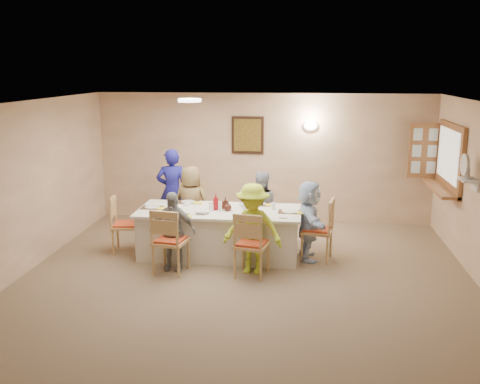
# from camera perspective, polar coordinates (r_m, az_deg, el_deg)

# --- Properties ---
(ground) EXTENTS (7.00, 7.00, 0.00)m
(ground) POSITION_cam_1_polar(r_m,az_deg,el_deg) (7.41, 0.25, -10.43)
(ground) COLOR #7C6651
(room_walls) EXTENTS (7.00, 7.00, 7.00)m
(room_walls) POSITION_cam_1_polar(r_m,az_deg,el_deg) (6.95, 0.26, 1.10)
(room_walls) COLOR tan
(room_walls) RESTS_ON ground
(wall_picture) EXTENTS (0.62, 0.05, 0.72)m
(wall_picture) POSITION_cam_1_polar(r_m,az_deg,el_deg) (10.35, 0.81, 6.09)
(wall_picture) COLOR black
(wall_picture) RESTS_ON room_walls
(wall_sconce) EXTENTS (0.26, 0.09, 0.18)m
(wall_sconce) POSITION_cam_1_polar(r_m,az_deg,el_deg) (10.25, 7.54, 7.04)
(wall_sconce) COLOR white
(wall_sconce) RESTS_ON room_walls
(ceiling_light) EXTENTS (0.36, 0.36, 0.05)m
(ceiling_light) POSITION_cam_1_polar(r_m,az_deg,el_deg) (8.46, -5.38, 9.71)
(ceiling_light) COLOR white
(ceiling_light) RESTS_ON room_walls
(serving_hatch) EXTENTS (0.06, 1.50, 1.15)m
(serving_hatch) POSITION_cam_1_polar(r_m,az_deg,el_deg) (9.58, 21.49, 3.41)
(serving_hatch) COLOR #935B35
(serving_hatch) RESTS_ON room_walls
(hatch_sill) EXTENTS (0.30, 1.50, 0.05)m
(hatch_sill) POSITION_cam_1_polar(r_m,az_deg,el_deg) (9.65, 20.54, 0.37)
(hatch_sill) COLOR #935B35
(hatch_sill) RESTS_ON room_walls
(shutter_door) EXTENTS (0.55, 0.04, 1.00)m
(shutter_door) POSITION_cam_1_polar(r_m,az_deg,el_deg) (10.25, 19.04, 4.18)
(shutter_door) COLOR #935B35
(shutter_door) RESTS_ON room_walls
(fan_shelf) EXTENTS (0.22, 0.36, 0.03)m
(fan_shelf) POSITION_cam_1_polar(r_m,az_deg,el_deg) (8.30, 23.17, 1.19)
(fan_shelf) COLOR white
(fan_shelf) RESTS_ON room_walls
(desk_fan) EXTENTS (0.30, 0.30, 0.28)m
(desk_fan) POSITION_cam_1_polar(r_m,az_deg,el_deg) (8.26, 23.06, 2.22)
(desk_fan) COLOR #A5A5A8
(desk_fan) RESTS_ON fan_shelf
(dining_table) EXTENTS (2.59, 1.10, 0.76)m
(dining_table) POSITION_cam_1_polar(r_m,az_deg,el_deg) (8.61, -2.20, -4.36)
(dining_table) COLOR silver
(dining_table) RESTS_ON ground
(chair_back_left) EXTENTS (0.54, 0.54, 0.98)m
(chair_back_left) POSITION_cam_1_polar(r_m,az_deg,el_deg) (9.44, -5.05, -2.12)
(chair_back_left) COLOR tan
(chair_back_left) RESTS_ON ground
(chair_back_right) EXTENTS (0.44, 0.44, 0.91)m
(chair_back_right) POSITION_cam_1_polar(r_m,az_deg,el_deg) (9.28, 2.23, -2.59)
(chair_back_right) COLOR tan
(chair_back_right) RESTS_ON ground
(chair_front_left) EXTENTS (0.55, 0.55, 0.99)m
(chair_front_left) POSITION_cam_1_polar(r_m,az_deg,el_deg) (7.94, -7.41, -5.08)
(chair_front_left) COLOR tan
(chair_front_left) RESTS_ON ground
(chair_front_right) EXTENTS (0.55, 0.55, 0.98)m
(chair_front_right) POSITION_cam_1_polar(r_m,az_deg,el_deg) (7.75, 1.27, -5.49)
(chair_front_right) COLOR tan
(chair_front_right) RESTS_ON ground
(chair_left_end) EXTENTS (0.51, 0.51, 0.93)m
(chair_left_end) POSITION_cam_1_polar(r_m,az_deg,el_deg) (8.95, -12.07, -3.38)
(chair_left_end) COLOR tan
(chair_left_end) RESTS_ON ground
(chair_right_end) EXTENTS (0.56, 0.56, 0.99)m
(chair_right_end) POSITION_cam_1_polar(r_m,az_deg,el_deg) (8.48, 8.22, -3.94)
(chair_right_end) COLOR tan
(chair_right_end) RESTS_ON ground
(diner_back_left) EXTENTS (0.79, 0.63, 1.33)m
(diner_back_left) POSITION_cam_1_polar(r_m,az_deg,el_deg) (9.28, -5.22, -1.27)
(diner_back_left) COLOR olive
(diner_back_left) RESTS_ON ground
(diner_back_right) EXTENTS (0.75, 0.65, 1.26)m
(diner_back_right) POSITION_cam_1_polar(r_m,az_deg,el_deg) (9.12, 2.18, -1.71)
(diner_back_right) COLOR #969AAE
(diner_back_right) RESTS_ON ground
(diner_front_left) EXTENTS (0.73, 0.35, 1.19)m
(diner_front_left) POSITION_cam_1_polar(r_m,az_deg,el_deg) (8.03, -7.22, -4.13)
(diner_front_left) COLOR gray
(diner_front_left) RESTS_ON ground
(diner_front_right) EXTENTS (0.99, 0.71, 1.35)m
(diner_front_right) POSITION_cam_1_polar(r_m,az_deg,el_deg) (7.81, 1.36, -3.95)
(diner_front_right) COLOR #BDD92D
(diner_front_right) RESTS_ON ground
(diner_right_end) EXTENTS (1.26, 0.64, 1.27)m
(diner_right_end) POSITION_cam_1_polar(r_m,az_deg,el_deg) (8.44, 7.37, -3.03)
(diner_right_end) COLOR #C4D9FA
(diner_right_end) RESTS_ON ground
(caregiver) EXTENTS (0.70, 0.57, 1.55)m
(caregiver) POSITION_cam_1_polar(r_m,az_deg,el_deg) (9.80, -7.24, 0.11)
(caregiver) COLOR navy
(caregiver) RESTS_ON ground
(placemat_fl) EXTENTS (0.36, 0.27, 0.01)m
(placemat_fl) POSITION_cam_1_polar(r_m,az_deg,el_deg) (8.22, -6.82, -2.50)
(placemat_fl) COLOR #472B19
(placemat_fl) RESTS_ON dining_table
(plate_fl) EXTENTS (0.25, 0.25, 0.02)m
(plate_fl) POSITION_cam_1_polar(r_m,az_deg,el_deg) (8.22, -6.82, -2.43)
(plate_fl) COLOR white
(plate_fl) RESTS_ON dining_table
(napkin_fl) EXTENTS (0.14, 0.14, 0.01)m
(napkin_fl) POSITION_cam_1_polar(r_m,az_deg,el_deg) (8.13, -5.67, -2.59)
(napkin_fl) COLOR yellow
(napkin_fl) RESTS_ON dining_table
(placemat_fr) EXTENTS (0.35, 0.26, 0.01)m
(placemat_fr) POSITION_cam_1_polar(r_m,az_deg,el_deg) (8.03, 1.54, -2.79)
(placemat_fr) COLOR #472B19
(placemat_fr) RESTS_ON dining_table
(plate_fr) EXTENTS (0.26, 0.26, 0.02)m
(plate_fr) POSITION_cam_1_polar(r_m,az_deg,el_deg) (8.03, 1.54, -2.72)
(plate_fr) COLOR white
(plate_fr) RESTS_ON dining_table
(napkin_fr) EXTENTS (0.13, 0.13, 0.01)m
(napkin_fr) POSITION_cam_1_polar(r_m,az_deg,el_deg) (7.96, 2.80, -2.88)
(napkin_fr) COLOR yellow
(napkin_fr) RESTS_ON dining_table
(placemat_bl) EXTENTS (0.34, 0.25, 0.01)m
(placemat_bl) POSITION_cam_1_polar(r_m,az_deg,el_deg) (9.01, -5.58, -1.08)
(placemat_bl) COLOR #472B19
(placemat_bl) RESTS_ON dining_table
(plate_bl) EXTENTS (0.23, 0.23, 0.01)m
(plate_bl) POSITION_cam_1_polar(r_m,az_deg,el_deg) (9.01, -5.58, -1.02)
(plate_bl) COLOR white
(plate_bl) RESTS_ON dining_table
(napkin_bl) EXTENTS (0.15, 0.15, 0.01)m
(napkin_bl) POSITION_cam_1_polar(r_m,az_deg,el_deg) (8.93, -4.52, -1.15)
(napkin_bl) COLOR yellow
(napkin_bl) RESTS_ON dining_table
(placemat_br) EXTENTS (0.36, 0.27, 0.01)m
(placemat_br) POSITION_cam_1_polar(r_m,az_deg,el_deg) (8.84, 2.05, -1.32)
(placemat_br) COLOR #472B19
(placemat_br) RESTS_ON dining_table
(plate_br) EXTENTS (0.23, 0.23, 0.01)m
(plate_br) POSITION_cam_1_polar(r_m,az_deg,el_deg) (8.83, 2.05, -1.25)
(plate_br) COLOR white
(plate_br) RESTS_ON dining_table
(napkin_br) EXTENTS (0.14, 0.14, 0.01)m
(napkin_br) POSITION_cam_1_polar(r_m,az_deg,el_deg) (8.77, 3.20, -1.39)
(napkin_br) COLOR yellow
(napkin_br) RESTS_ON dining_table
(placemat_le) EXTENTS (0.35, 0.26, 0.01)m
(placemat_le) POSITION_cam_1_polar(r_m,az_deg,el_deg) (8.74, -9.37, -1.65)
(placemat_le) COLOR #472B19
(placemat_le) RESTS_ON dining_table
(plate_le) EXTENTS (0.23, 0.23, 0.01)m
(plate_le) POSITION_cam_1_polar(r_m,az_deg,el_deg) (8.74, -9.37, -1.58)
(plate_le) COLOR white
(plate_le) RESTS_ON dining_table
(napkin_le) EXTENTS (0.14, 0.14, 0.01)m
(napkin_le) POSITION_cam_1_polar(r_m,az_deg,el_deg) (8.64, -8.31, -1.73)
(napkin_le) COLOR yellow
(napkin_le) RESTS_ON dining_table
(placemat_re) EXTENTS (0.36, 0.27, 0.01)m
(placemat_re) POSITION_cam_1_polar(r_m,az_deg,el_deg) (8.40, 5.35, -2.12)
(placemat_re) COLOR #472B19
(placemat_re) RESTS_ON dining_table
(plate_re) EXTENTS (0.26, 0.26, 0.02)m
(plate_re) POSITION_cam_1_polar(r_m,az_deg,el_deg) (8.40, 5.35, -2.05)
(plate_re) COLOR white
(plate_re) RESTS_ON dining_table
(napkin_re) EXTENTS (0.14, 0.14, 0.01)m
(napkin_re) POSITION_cam_1_polar(r_m,az_deg,el_deg) (8.35, 6.57, -2.20)
(napkin_re) COLOR yellow
(napkin_re) RESTS_ON dining_table
(teacup_a) EXTENTS (0.10, 0.10, 0.08)m
(teacup_a) POSITION_cam_1_polar(r_m,az_deg,el_deg) (8.36, -7.87, -2.01)
(teacup_a) COLOR white
(teacup_a) RESTS_ON dining_table
(teacup_b) EXTENTS (0.14, 0.14, 0.09)m
(teacup_b) POSITION_cam_1_polar(r_m,az_deg,el_deg) (8.94, 0.95, -0.86)
(teacup_b) COLOR white
(teacup_b) RESTS_ON dining_table
(bowl_a) EXTENTS (0.27, 0.27, 0.05)m
(bowl_a) POSITION_cam_1_polar(r_m,az_deg,el_deg) (8.30, -4.04, -2.12)
(bowl_a) COLOR white
(bowl_a) RESTS_ON dining_table
(bowl_b) EXTENTS (0.33, 0.33, 0.06)m
(bowl_b) POSITION_cam_1_polar(r_m,az_deg,el_deg) (8.72, 0.53, -1.33)
(bowl_b) COLOR white
(bowl_b) RESTS_ON dining_table
(condiment_ketchup) EXTENTS (0.18, 0.18, 0.26)m
(condiment_ketchup) POSITION_cam_1_polar(r_m,az_deg,el_deg) (8.48, -2.60, -1.05)
(condiment_ketchup) COLOR #A40E16
(condiment_ketchup) RESTS_ON dining_table
(condiment_brown) EXTENTS (0.13, 0.13, 0.18)m
(condiment_brown) POSITION_cam_1_polar(r_m,az_deg,el_deg) (8.53, -1.57, -1.22)
(condiment_brown) COLOR #3C1810
(condiment_brown) RESTS_ON dining_table
(condiment_malt) EXTENTS (0.21, 0.21, 0.16)m
(condiment_malt) POSITION_cam_1_polar(r_m,az_deg,el_deg) (8.42, -1.32, -1.49)
(condiment_malt) COLOR #3C1810
(condiment_malt) RESTS_ON dining_table
(drinking_glass) EXTENTS (0.06, 0.06, 0.10)m
(drinking_glass) POSITION_cam_1_polar(r_m,az_deg,el_deg) (8.56, -3.17, -1.43)
(drinking_glass) COLOR silver
(drinking_glass) RESTS_ON dining_table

